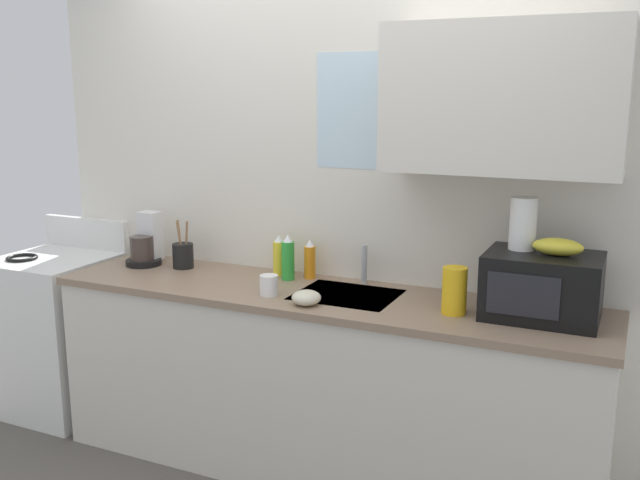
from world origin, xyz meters
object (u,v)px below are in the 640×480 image
(utensil_crock, at_px, (183,255))
(coffee_maker, at_px, (146,245))
(dish_soap_bottle_green, at_px, (288,259))
(small_bowl, at_px, (306,298))
(paper_towel_roll, at_px, (523,224))
(mug_white, at_px, (269,285))
(stove_range, at_px, (58,332))
(microwave, at_px, (542,286))
(dish_soap_bottle_yellow, at_px, (279,256))
(cereal_canister, at_px, (454,291))
(dish_soap_bottle_orange, at_px, (310,260))
(banana_bunch, at_px, (558,247))

(utensil_crock, bearing_deg, coffee_maker, -177.14)
(dish_soap_bottle_green, relative_size, small_bowl, 1.74)
(paper_towel_roll, relative_size, mug_white, 2.32)
(stove_range, distance_m, microwave, 2.71)
(small_bowl, bearing_deg, mug_white, 164.74)
(stove_range, height_order, dish_soap_bottle_yellow, dish_soap_bottle_yellow)
(paper_towel_roll, relative_size, coffee_maker, 0.79)
(stove_range, relative_size, dish_soap_bottle_yellow, 5.16)
(paper_towel_roll, xyz_separation_m, cereal_canister, (-0.24, -0.15, -0.28))
(utensil_crock, bearing_deg, stove_range, -171.83)
(microwave, xyz_separation_m, dish_soap_bottle_orange, (-1.14, 0.16, -0.04))
(coffee_maker, bearing_deg, stove_range, -169.76)
(small_bowl, bearing_deg, stove_range, 173.14)
(stove_range, bearing_deg, utensil_crock, 8.17)
(banana_bunch, relative_size, utensil_crock, 0.78)
(dish_soap_bottle_orange, distance_m, small_bowl, 0.45)
(stove_range, bearing_deg, microwave, 0.97)
(banana_bunch, bearing_deg, microwave, -178.23)
(cereal_canister, height_order, small_bowl, cereal_canister)
(banana_bunch, xyz_separation_m, coffee_maker, (-2.12, 0.06, -0.20))
(dish_soap_bottle_orange, xyz_separation_m, cereal_canister, (0.80, -0.26, 0.01))
(paper_towel_roll, bearing_deg, cereal_canister, -147.99)
(mug_white, height_order, small_bowl, mug_white)
(utensil_crock, bearing_deg, dish_soap_bottle_orange, 7.38)
(dish_soap_bottle_orange, bearing_deg, stove_range, -172.19)
(banana_bunch, relative_size, mug_white, 2.11)
(paper_towel_roll, xyz_separation_m, coffee_maker, (-1.97, 0.01, -0.28))
(stove_range, relative_size, cereal_canister, 5.39)
(mug_white, distance_m, small_bowl, 0.23)
(microwave, relative_size, paper_towel_roll, 2.09)
(stove_range, distance_m, banana_bunch, 2.80)
(stove_range, bearing_deg, dish_soap_bottle_green, 5.60)
(banana_bunch, bearing_deg, stove_range, -179.01)
(paper_towel_roll, distance_m, coffee_maker, 1.99)
(stove_range, height_order, banana_bunch, banana_bunch)
(utensil_crock, xyz_separation_m, small_bowl, (0.88, -0.32, -0.04))
(microwave, relative_size, cereal_canister, 2.29)
(small_bowl, bearing_deg, dish_soap_bottle_yellow, 131.19)
(paper_towel_roll, relative_size, dish_soap_bottle_orange, 1.11)
(paper_towel_roll, bearing_deg, mug_white, -167.45)
(utensil_crock, bearing_deg, banana_bunch, -2.12)
(stove_range, distance_m, coffee_maker, 0.80)
(banana_bunch, height_order, coffee_maker, banana_bunch)
(coffee_maker, bearing_deg, banana_bunch, -1.58)
(coffee_maker, bearing_deg, microwave, -1.66)
(microwave, relative_size, utensil_crock, 1.79)
(coffee_maker, xyz_separation_m, dish_soap_bottle_orange, (0.93, 0.10, -0.01))
(dish_soap_bottle_yellow, bearing_deg, paper_towel_roll, -4.61)
(stove_range, relative_size, mug_white, 11.37)
(microwave, xyz_separation_m, small_bowl, (-0.96, -0.25, -0.10))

